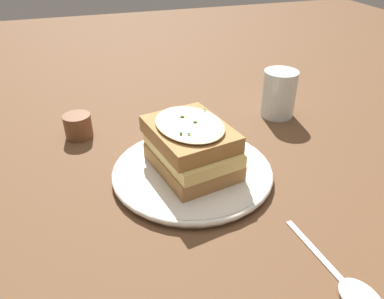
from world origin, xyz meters
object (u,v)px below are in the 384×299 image
sandwich (191,145)px  condiment_pot (78,126)px  dinner_plate (192,171)px  water_glass (279,94)px  spoon (355,292)px

sandwich → condiment_pot: (-0.18, -0.16, -0.03)m
sandwich → condiment_pot: 0.24m
dinner_plate → water_glass: 0.27m
dinner_plate → sandwich: bearing=-156.6°
dinner_plate → sandwich: sandwich is taller
spoon → condiment_pot: condiment_pot is taller
spoon → condiment_pot: bearing=-64.1°
condiment_pot → sandwich: bearing=42.1°
water_glass → condiment_pot: 0.39m
sandwich → spoon: bearing=20.9°
water_glass → condiment_pot: water_glass is taller
water_glass → dinner_plate: bearing=-57.0°
dinner_plate → water_glass: (-0.15, 0.23, 0.04)m
sandwich → condiment_pot: size_ratio=3.21×
condiment_pot → water_glass: bearing=85.5°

